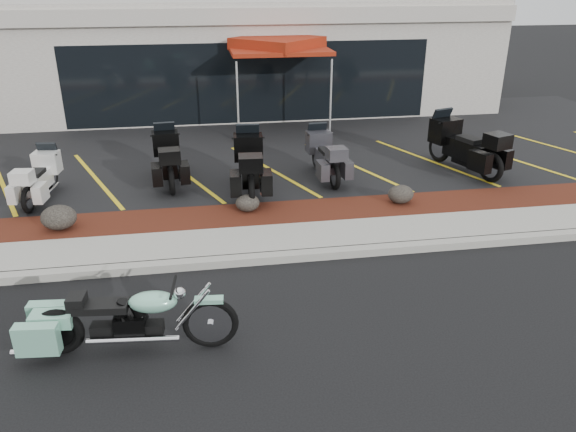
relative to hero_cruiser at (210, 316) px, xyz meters
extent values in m
plane|color=black|center=(1.83, 1.50, -0.52)|extent=(90.00, 90.00, 0.00)
cube|color=gray|center=(1.83, 2.40, -0.45)|extent=(24.00, 0.25, 0.15)
cube|color=gray|center=(1.83, 3.10, -0.45)|extent=(24.00, 1.20, 0.15)
cube|color=black|center=(1.83, 4.30, -0.44)|extent=(24.00, 1.20, 0.16)
cube|color=black|center=(1.83, 9.70, -0.45)|extent=(26.00, 9.60, 0.15)
cube|color=gray|center=(1.83, 16.00, 1.48)|extent=(18.00, 8.00, 4.00)
cube|color=black|center=(1.83, 12.02, 0.98)|extent=(12.00, 0.06, 2.60)
cube|color=gray|center=(1.83, 11.99, 3.08)|extent=(18.00, 0.30, 0.50)
ellipsoid|color=black|center=(-2.85, 4.17, -0.11)|extent=(0.70, 0.58, 0.49)
ellipsoid|color=black|center=(0.95, 4.47, -0.18)|extent=(0.52, 0.43, 0.37)
ellipsoid|color=black|center=(4.36, 4.37, -0.16)|extent=(0.58, 0.48, 0.41)
cone|color=orange|center=(1.38, 9.75, -0.13)|extent=(0.37, 0.37, 0.47)
cylinder|color=silver|center=(1.10, 10.24, 0.80)|extent=(0.06, 0.06, 2.34)
cylinder|color=silver|center=(3.94, 9.96, 0.80)|extent=(0.06, 0.06, 2.34)
cylinder|color=silver|center=(1.38, 13.08, 0.80)|extent=(0.06, 0.06, 2.34)
cylinder|color=silver|center=(4.22, 12.80, 0.80)|extent=(0.06, 0.06, 2.34)
cube|color=maroon|center=(2.66, 11.52, 2.13)|extent=(3.34, 3.34, 0.12)
cube|color=maroon|center=(2.66, 11.52, 2.30)|extent=(3.16, 3.16, 0.36)
camera|label=1|loc=(0.00, -6.65, 4.40)|focal=35.00mm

